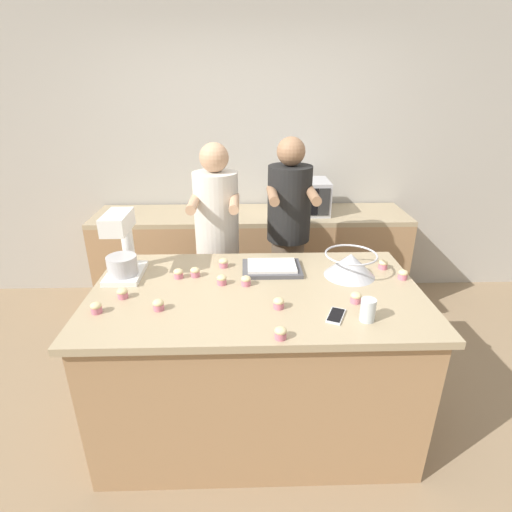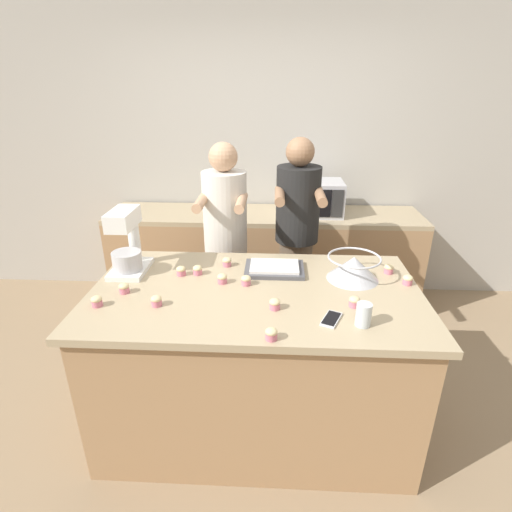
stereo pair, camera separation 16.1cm
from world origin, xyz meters
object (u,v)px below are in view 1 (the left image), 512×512
(cupcake_7, at_px, (356,298))
(cupcake_10, at_px, (195,272))
(cupcake_12, at_px, (383,264))
(cell_phone, at_px, (336,316))
(cupcake_1, at_px, (281,333))
(cupcake_4, at_px, (222,280))
(drinking_glass, at_px, (368,310))
(cupcake_2, at_px, (246,281))
(person_left, at_px, (218,249))
(baking_tray, at_px, (272,268))
(cupcake_5, at_px, (223,263))
(mixing_bowl, at_px, (350,264))
(cupcake_0, at_px, (122,293))
(cupcake_11, at_px, (96,308))
(cupcake_6, at_px, (403,274))
(microwave_oven, at_px, (302,197))
(person_right, at_px, (288,246))
(cupcake_9, at_px, (178,273))
(cupcake_8, at_px, (279,303))
(stand_mixer, at_px, (122,249))
(cupcake_3, at_px, (158,305))

(cupcake_7, bearing_deg, cupcake_10, 159.12)
(cupcake_12, bearing_deg, cell_phone, -126.93)
(cupcake_1, relative_size, cupcake_4, 1.00)
(cupcake_1, distance_m, cupcake_12, 0.99)
(drinking_glass, height_order, cupcake_7, drinking_glass)
(cupcake_2, bearing_deg, person_left, 105.73)
(baking_tray, xyz_separation_m, cupcake_5, (-0.29, 0.06, 0.01))
(mixing_bowl, height_order, cupcake_10, mixing_bowl)
(cupcake_2, relative_size, cupcake_12, 1.00)
(person_left, distance_m, cupcake_0, 0.96)
(cupcake_11, xyz_separation_m, cupcake_12, (1.58, 0.46, 0.00))
(cupcake_6, bearing_deg, microwave_oven, 105.97)
(person_right, height_order, cupcake_1, person_right)
(cupcake_9, xyz_separation_m, cupcake_11, (-0.35, -0.37, 0.00))
(person_right, relative_size, mixing_bowl, 5.44)
(person_left, relative_size, drinking_glass, 14.36)
(microwave_oven, distance_m, cupcake_8, 1.74)
(cupcake_8, height_order, cupcake_10, same)
(cell_phone, height_order, cupcake_11, cupcake_11)
(baking_tray, xyz_separation_m, cupcake_6, (0.75, -0.13, 0.01))
(person_right, height_order, drinking_glass, person_right)
(cupcake_2, distance_m, cupcake_8, 0.30)
(person_right, xyz_separation_m, cupcake_10, (-0.61, -0.60, 0.08))
(person_right, distance_m, cupcake_1, 1.25)
(person_right, xyz_separation_m, cupcake_5, (-0.45, -0.48, 0.08))
(stand_mixer, bearing_deg, cupcake_6, -3.09)
(cupcake_1, bearing_deg, drinking_glass, 17.69)
(cupcake_3, bearing_deg, baking_tray, 36.39)
(cell_phone, distance_m, drinking_glass, 0.15)
(cupcake_0, bearing_deg, cupcake_12, 12.10)
(cupcake_0, distance_m, cupcake_9, 0.35)
(person_left, relative_size, stand_mixer, 4.19)
(cupcake_0, bearing_deg, cupcake_1, -25.85)
(cupcake_2, xyz_separation_m, cupcake_5, (-0.14, 0.24, 0.00))
(drinking_glass, bearing_deg, cupcake_6, 52.35)
(baking_tray, distance_m, cupcake_5, 0.30)
(cupcake_5, bearing_deg, cupcake_8, -58.92)
(stand_mixer, height_order, cupcake_5, stand_mixer)
(drinking_glass, xyz_separation_m, cupcake_0, (-1.22, 0.25, -0.03))
(mixing_bowl, xyz_separation_m, cupcake_0, (-1.26, -0.23, -0.05))
(person_left, bearing_deg, cupcake_4, -84.55)
(cupcake_0, relative_size, cupcake_11, 1.00)
(cell_phone, distance_m, cupcake_6, 0.62)
(microwave_oven, height_order, cell_phone, microwave_oven)
(stand_mixer, bearing_deg, baking_tray, 3.13)
(cupcake_7, bearing_deg, person_right, 105.16)
(cupcake_10, bearing_deg, cupcake_0, -145.23)
(cupcake_0, bearing_deg, person_right, 41.36)
(cupcake_12, bearing_deg, mixing_bowl, -159.19)
(cupcake_8, bearing_deg, cupcake_3, 179.87)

